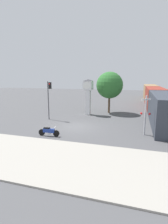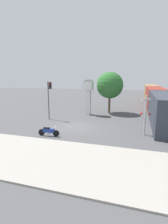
{
  "view_description": "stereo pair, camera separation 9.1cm",
  "coord_description": "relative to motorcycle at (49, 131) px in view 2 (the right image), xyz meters",
  "views": [
    {
      "loc": [
        6.12,
        -16.88,
        5.13
      ],
      "look_at": [
        0.59,
        1.22,
        1.41
      ],
      "focal_mm": 28.0,
      "sensor_mm": 36.0,
      "label": 1
    },
    {
      "loc": [
        6.21,
        -16.85,
        5.13
      ],
      "look_at": [
        0.59,
        1.22,
        1.41
      ],
      "focal_mm": 28.0,
      "sensor_mm": 36.0,
      "label": 2
    }
  ],
  "objects": [
    {
      "name": "ground_plane",
      "position": [
        1.26,
        3.5,
        -0.42
      ],
      "size": [
        120.0,
        120.0,
        0.0
      ],
      "primitive_type": "plane",
      "color": "#4C4C4F"
    },
    {
      "name": "sidewalk_strip",
      "position": [
        1.26,
        -4.0,
        -0.37
      ],
      "size": [
        36.0,
        6.0,
        0.1
      ],
      "color": "#9E998E",
      "rests_on": "ground_plane"
    },
    {
      "name": "motorcycle",
      "position": [
        0.0,
        0.0,
        0.0
      ],
      "size": [
        1.98,
        0.43,
        0.87
      ],
      "rotation": [
        0.0,
        0.0,
        0.07
      ],
      "color": "black",
      "rests_on": "ground_plane"
    },
    {
      "name": "clock_tower",
      "position": [
        0.83,
        9.99,
        2.85
      ],
      "size": [
        1.45,
        1.45,
        4.92
      ],
      "color": "white",
      "rests_on": "ground_plane"
    },
    {
      "name": "freight_train",
      "position": [
        10.36,
        19.88,
        1.28
      ],
      "size": [
        2.8,
        36.81,
        3.4
      ],
      "color": "#333842",
      "rests_on": "ground_plane"
    },
    {
      "name": "traffic_light",
      "position": [
        -2.93,
        5.75,
        2.79
      ],
      "size": [
        0.5,
        0.35,
        4.71
      ],
      "color": "#47474C",
      "rests_on": "ground_plane"
    },
    {
      "name": "railroad_crossing_signal",
      "position": [
        8.17,
        2.84,
        1.55
      ],
      "size": [
        0.9,
        0.82,
        3.6
      ],
      "color": "#B7B7BC",
      "rests_on": "ground_plane"
    },
    {
      "name": "street_tree",
      "position": [
        3.46,
        12.13,
        3.65
      ],
      "size": [
        3.85,
        3.85,
        6.01
      ],
      "color": "brown",
      "rests_on": "ground_plane"
    }
  ]
}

